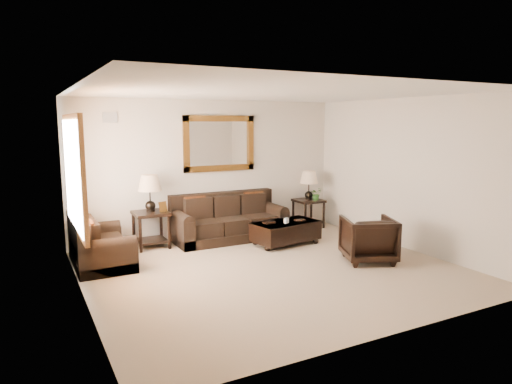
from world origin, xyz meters
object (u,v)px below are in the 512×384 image
end_table_left (150,200)px  armchair (368,237)px  coffee_table (286,230)px  sofa (228,223)px  loveseat (98,247)px  end_table_right (309,191)px

end_table_left → armchair: size_ratio=1.64×
coffee_table → sofa: bearing=123.4°
sofa → loveseat: 2.60m
end_table_left → loveseat: bearing=-147.8°
loveseat → armchair: (3.97, -1.84, 0.11)m
end_table_right → coffee_table: end_table_right is taller
end_table_right → coffee_table: size_ratio=0.92×
end_table_left → armchair: (2.93, -2.49, -0.46)m
loveseat → coffee_table: (3.32, -0.30, -0.03)m
coffee_table → armchair: 1.67m
end_table_left → armchair: end_table_left is taller
end_table_left → end_table_right: size_ratio=1.09×
coffee_table → armchair: bearing=-75.9°
sofa → coffee_table: bearing=-47.8°
sofa → loveseat: sofa is taller
sofa → coffee_table: size_ratio=1.62×
end_table_right → armchair: bearing=-101.9°
sofa → end_table_right: end_table_right is taller
end_table_left → coffee_table: bearing=-22.6°
end_table_left → coffee_table: size_ratio=1.00×
sofa → armchair: 2.80m
end_table_left → coffee_table: (2.29, -0.95, -0.61)m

